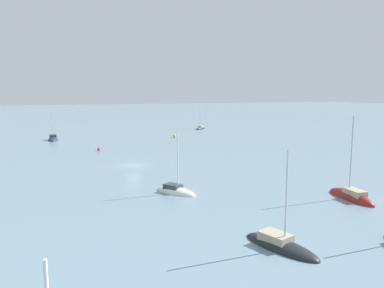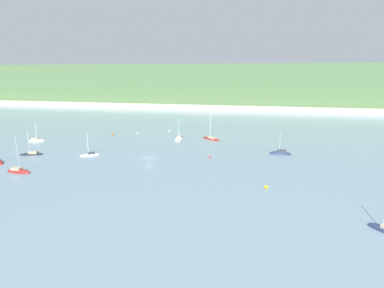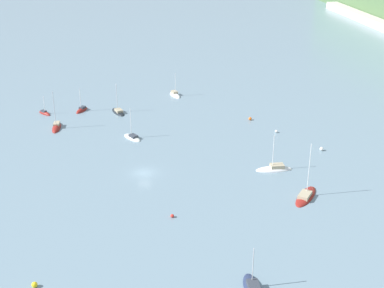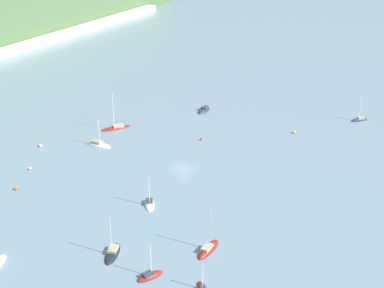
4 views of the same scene
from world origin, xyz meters
TOP-DOWN VIEW (x-y plane):
  - ground_plane at (0.00, 0.00)m, footprint 600.00×600.00m
  - sailboat_0 at (14.59, 28.99)m, footprint 8.67×7.53m
  - sailboat_1 at (-38.68, -23.30)m, footprint 4.40×3.94m
  - sailboat_4 at (2.65, 26.58)m, footprint 2.76×7.67m
  - sailboat_5 at (-27.97, -19.43)m, footprint 7.21×2.42m
  - sailboat_6 at (-18.52, -1.40)m, footprint 5.95×4.82m
  - sailboat_7 at (-48.38, 12.42)m, footprint 6.13×3.52m
  - sailboat_8 at (-39.50, -13.72)m, footprint 5.17×3.90m
  - sailboat_9 at (-36.68, -4.19)m, footprint 7.26×4.33m
  - mooring_buoy_0 at (-25.86, 28.86)m, footprint 0.80×0.80m
  - mooring_buoy_1 at (33.57, -17.89)m, footprint 0.84×0.84m
  - mooring_buoy_2 at (-5.02, 39.74)m, footprint 0.84×0.84m
  - mooring_buoy_3 at (17.92, 3.59)m, footprint 0.63×0.63m
  - mooring_buoy_4 at (-16.70, 32.94)m, footprint 0.70×0.70m

SIDE VIEW (x-z plane):
  - ground_plane at x=0.00m, z-range 0.00..0.00m
  - sailboat_1 at x=-38.68m, z-range -2.68..2.83m
  - sailboat_8 at x=-39.50m, z-range -3.48..3.66m
  - sailboat_6 at x=-18.52m, z-range -3.91..4.09m
  - sailboat_5 at x=-27.97m, z-range -5.13..5.33m
  - sailboat_9 at x=-36.68m, z-range -4.12..4.34m
  - sailboat_0 at x=14.59m, z-range -5.52..5.75m
  - sailboat_4 at x=2.65m, z-range -4.12..4.37m
  - sailboat_7 at x=-48.38m, z-range -3.66..3.90m
  - mooring_buoy_3 at x=17.92m, z-range 0.00..0.63m
  - mooring_buoy_4 at x=-16.70m, z-range 0.00..0.70m
  - mooring_buoy_0 at x=-25.86m, z-range 0.00..0.80m
  - mooring_buoy_1 at x=33.57m, z-range 0.00..0.84m
  - mooring_buoy_2 at x=-5.02m, z-range 0.00..0.84m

